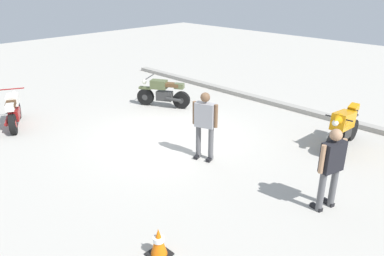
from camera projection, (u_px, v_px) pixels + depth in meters
ground_plane at (170, 138)px, 10.59m from camera, size 40.00×40.00×0.00m
curb_edge at (262, 100)px, 13.59m from camera, size 14.00×0.30×0.15m
motorcycle_orange_sportbike at (343, 126)px, 9.80m from camera, size 0.70×1.96×1.14m
motorcycle_olive_vintage at (163, 93)px, 12.92m from camera, size 1.79×1.08×1.07m
motorcycle_cream_vintage at (14, 111)px, 11.24m from camera, size 1.82×1.06×1.07m
person_in_black_shirt at (331, 164)px, 7.01m from camera, size 0.41×0.66×1.72m
person_in_gray_shirt at (205, 121)px, 9.01m from camera, size 0.66×0.43×1.75m
traffic_cone at (159, 242)px, 6.04m from camera, size 0.36×0.36×0.53m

